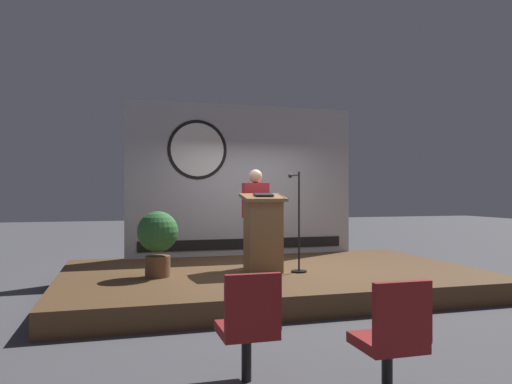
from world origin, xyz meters
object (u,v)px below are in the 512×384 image
podium (263,233)px  speaker_person (255,217)px  potted_plant (158,237)px  audience_chair_left (393,334)px  microphone_stand (298,236)px  audience_chair_right (249,322)px

podium → speaker_person: 0.53m
speaker_person → potted_plant: (-1.59, -0.46, -0.24)m
podium → audience_chair_left: size_ratio=1.36×
microphone_stand → audience_chair_right: (-1.66, -3.29, -0.35)m
microphone_stand → audience_chair_right: bearing=-116.7°
podium → audience_chair_left: bearing=-93.3°
podium → speaker_person: size_ratio=0.76×
speaker_person → microphone_stand: 0.81m
microphone_stand → audience_chair_left: bearing=-100.9°
podium → microphone_stand: 0.53m
podium → potted_plant: (-1.58, 0.02, -0.03)m
audience_chair_left → audience_chair_right: 1.09m
microphone_stand → audience_chair_right: 3.71m
audience_chair_left → speaker_person: bearing=86.9°
speaker_person → audience_chair_left: (-0.24, -4.47, -0.61)m
speaker_person → audience_chair_left: bearing=-93.1°
potted_plant → audience_chair_right: potted_plant is taller
audience_chair_left → audience_chair_right: (-0.91, 0.60, 0.00)m
podium → potted_plant: 1.58m
potted_plant → microphone_stand: bearing=-3.3°
podium → speaker_person: (0.01, 0.48, 0.21)m
speaker_person → potted_plant: size_ratio=1.68×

